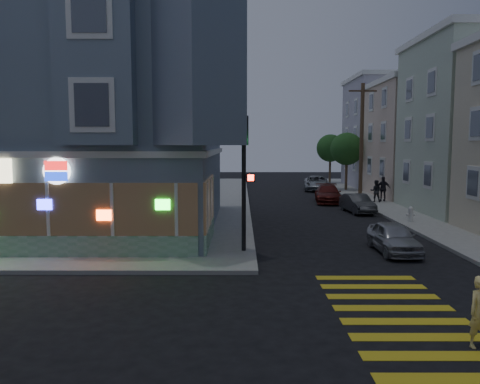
{
  "coord_description": "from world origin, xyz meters",
  "views": [
    {
      "loc": [
        2.41,
        -13.37,
        4.39
      ],
      "look_at": [
        2.37,
        5.6,
        2.44
      ],
      "focal_mm": 35.0,
      "sensor_mm": 36.0,
      "label": 1
    }
  ],
  "objects_px": {
    "street_tree_near": "(347,149)",
    "fire_hydrant": "(411,214)",
    "utility_pole": "(362,139)",
    "parked_car_a": "(393,238)",
    "traffic_signal": "(244,160)",
    "street_tree_far": "(330,148)",
    "pedestrian_a": "(376,191)",
    "parked_car_b": "(357,204)",
    "parked_car_c": "(328,194)",
    "parked_car_d": "(317,183)",
    "pedestrian_b": "(383,189)"
  },
  "relations": [
    {
      "from": "street_tree_far",
      "to": "fire_hydrant",
      "type": "bearing_deg",
      "value": -91.02
    },
    {
      "from": "parked_car_b",
      "to": "fire_hydrant",
      "type": "height_order",
      "value": "parked_car_b"
    },
    {
      "from": "street_tree_near",
      "to": "fire_hydrant",
      "type": "height_order",
      "value": "street_tree_near"
    },
    {
      "from": "parked_car_c",
      "to": "parked_car_a",
      "type": "bearing_deg",
      "value": -84.56
    },
    {
      "from": "street_tree_far",
      "to": "pedestrian_a",
      "type": "relative_size",
      "value": 3.31
    },
    {
      "from": "traffic_signal",
      "to": "fire_hydrant",
      "type": "xyz_separation_m",
      "value": [
        9.19,
        7.18,
        -3.18
      ]
    },
    {
      "from": "utility_pole",
      "to": "pedestrian_a",
      "type": "relative_size",
      "value": 5.61
    },
    {
      "from": "utility_pole",
      "to": "pedestrian_a",
      "type": "distance_m",
      "value": 5.01
    },
    {
      "from": "street_tree_far",
      "to": "fire_hydrant",
      "type": "height_order",
      "value": "street_tree_far"
    },
    {
      "from": "parked_car_b",
      "to": "traffic_signal",
      "type": "relative_size",
      "value": 0.68
    },
    {
      "from": "street_tree_far",
      "to": "parked_car_c",
      "type": "xyz_separation_m",
      "value": [
        -3.24,
        -16.49,
        -3.27
      ]
    },
    {
      "from": "utility_pole",
      "to": "parked_car_a",
      "type": "bearing_deg",
      "value": -100.3
    },
    {
      "from": "parked_car_d",
      "to": "parked_car_a",
      "type": "bearing_deg",
      "value": -85.84
    },
    {
      "from": "pedestrian_b",
      "to": "parked_car_a",
      "type": "relative_size",
      "value": 0.51
    },
    {
      "from": "pedestrian_a",
      "to": "parked_car_c",
      "type": "bearing_deg",
      "value": 1.91
    },
    {
      "from": "pedestrian_a",
      "to": "traffic_signal",
      "type": "relative_size",
      "value": 0.3
    },
    {
      "from": "utility_pole",
      "to": "fire_hydrant",
      "type": "distance_m",
      "value": 12.67
    },
    {
      "from": "pedestrian_a",
      "to": "parked_car_c",
      "type": "relative_size",
      "value": 0.35
    },
    {
      "from": "traffic_signal",
      "to": "street_tree_far",
      "type": "bearing_deg",
      "value": 78.24
    },
    {
      "from": "street_tree_near",
      "to": "parked_car_b",
      "type": "relative_size",
      "value": 1.46
    },
    {
      "from": "parked_car_a",
      "to": "fire_hydrant",
      "type": "relative_size",
      "value": 4.35
    },
    {
      "from": "utility_pole",
      "to": "parked_car_b",
      "type": "height_order",
      "value": "utility_pole"
    },
    {
      "from": "street_tree_near",
      "to": "parked_car_c",
      "type": "relative_size",
      "value": 1.16
    },
    {
      "from": "pedestrian_a",
      "to": "parked_car_c",
      "type": "distance_m",
      "value": 3.45
    },
    {
      "from": "parked_car_b",
      "to": "traffic_signal",
      "type": "xyz_separation_m",
      "value": [
        -7.33,
        -11.45,
        3.17
      ]
    },
    {
      "from": "parked_car_b",
      "to": "parked_car_d",
      "type": "relative_size",
      "value": 0.73
    },
    {
      "from": "street_tree_far",
      "to": "parked_car_c",
      "type": "relative_size",
      "value": 1.16
    },
    {
      "from": "parked_car_a",
      "to": "parked_car_c",
      "type": "bearing_deg",
      "value": 88.41
    },
    {
      "from": "parked_car_b",
      "to": "fire_hydrant",
      "type": "xyz_separation_m",
      "value": [
        1.86,
        -4.27,
        -0.01
      ]
    },
    {
      "from": "street_tree_near",
      "to": "street_tree_far",
      "type": "height_order",
      "value": "same"
    },
    {
      "from": "parked_car_a",
      "to": "fire_hydrant",
      "type": "bearing_deg",
      "value": 64.76
    },
    {
      "from": "parked_car_b",
      "to": "utility_pole",
      "type": "bearing_deg",
      "value": 67.83
    },
    {
      "from": "street_tree_far",
      "to": "parked_car_b",
      "type": "height_order",
      "value": "street_tree_far"
    },
    {
      "from": "parked_car_c",
      "to": "traffic_signal",
      "type": "relative_size",
      "value": 0.85
    },
    {
      "from": "utility_pole",
      "to": "parked_car_d",
      "type": "xyz_separation_m",
      "value": [
        -2.41,
        6.82,
        -4.1
      ]
    },
    {
      "from": "parked_car_d",
      "to": "traffic_signal",
      "type": "bearing_deg",
      "value": -98.8
    },
    {
      "from": "street_tree_near",
      "to": "pedestrian_a",
      "type": "bearing_deg",
      "value": -89.22
    },
    {
      "from": "street_tree_near",
      "to": "utility_pole",
      "type": "bearing_deg",
      "value": -91.91
    },
    {
      "from": "street_tree_near",
      "to": "parked_car_b",
      "type": "distance_m",
      "value": 14.28
    },
    {
      "from": "traffic_signal",
      "to": "fire_hydrant",
      "type": "height_order",
      "value": "traffic_signal"
    },
    {
      "from": "street_tree_far",
      "to": "parked_car_c",
      "type": "distance_m",
      "value": 17.12
    },
    {
      "from": "pedestrian_b",
      "to": "parked_car_b",
      "type": "bearing_deg",
      "value": 59.26
    },
    {
      "from": "utility_pole",
      "to": "parked_car_a",
      "type": "height_order",
      "value": "utility_pole"
    },
    {
      "from": "pedestrian_a",
      "to": "parked_car_c",
      "type": "height_order",
      "value": "pedestrian_a"
    },
    {
      "from": "street_tree_near",
      "to": "pedestrian_a",
      "type": "distance_m",
      "value": 9.66
    },
    {
      "from": "pedestrian_b",
      "to": "fire_hydrant",
      "type": "xyz_separation_m",
      "value": [
        -1.26,
        -9.17,
        -0.49
      ]
    },
    {
      "from": "parked_car_b",
      "to": "parked_car_c",
      "type": "distance_m",
      "value": 5.28
    },
    {
      "from": "traffic_signal",
      "to": "parked_car_c",
      "type": "bearing_deg",
      "value": 73.43
    },
    {
      "from": "fire_hydrant",
      "to": "pedestrian_a",
      "type": "bearing_deg",
      "value": 86.16
    },
    {
      "from": "pedestrian_a",
      "to": "fire_hydrant",
      "type": "bearing_deg",
      "value": 99.87
    }
  ]
}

